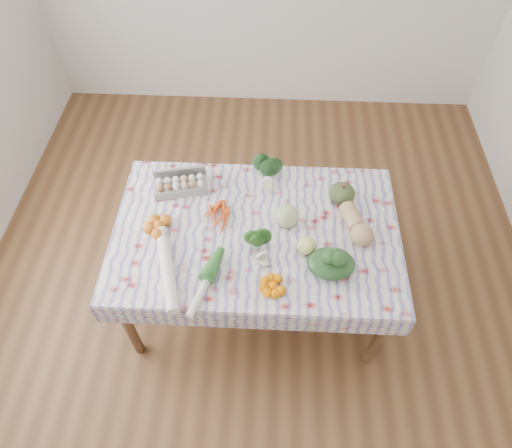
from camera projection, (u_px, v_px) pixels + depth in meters
The scene contains 16 objects.
ground at pixel (256, 295), 3.24m from camera, with size 4.50×4.50×0.00m, color brown.
dining_table at pixel (256, 239), 2.70m from camera, with size 1.60×1.00×0.75m.
tablecloth at pixel (256, 231), 2.64m from camera, with size 1.66×1.06×0.01m, color silver.
egg_carton at pixel (181, 186), 2.79m from camera, with size 0.32×0.13×0.09m, color #959691.
carrot_bunch at pixel (220, 214), 2.69m from camera, with size 0.19×0.17×0.03m, color #E94C10.
kale_bunch at pixel (267, 171), 2.83m from camera, with size 0.16×0.14×0.14m, color #173916.
kabocha_squash at pixel (342, 193), 2.74m from camera, with size 0.16×0.16×0.10m, color #3D4D24.
cabbage at pixel (286, 216), 2.61m from camera, with size 0.14×0.14×0.14m, color #ACC17C.
butternut_squash at pixel (357, 224), 2.58m from camera, with size 0.13×0.28×0.13m, color tan.
orange_cluster at pixel (159, 226), 2.61m from camera, with size 0.22×0.22×0.07m, color orange.
broccoli at pixel (258, 249), 2.50m from camera, with size 0.14×0.14×0.10m, color #1F5017.
mandarin_cluster at pixel (273, 285), 2.38m from camera, with size 0.17×0.17×0.05m, color orange.
grapefruit at pixel (306, 246), 2.51m from camera, with size 0.10×0.10×0.10m, color #E7E474.
spinach_bag at pixel (331, 264), 2.43m from camera, with size 0.26×0.20×0.11m, color #193818.
daikon at pixel (168, 274), 2.41m from camera, with size 0.07×0.07×0.48m, color white.
leek at pixel (206, 283), 2.39m from camera, with size 0.04×0.04×0.41m, color white.
Camera 1 is at (0.08, -1.59, 2.87)m, focal length 32.00 mm.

